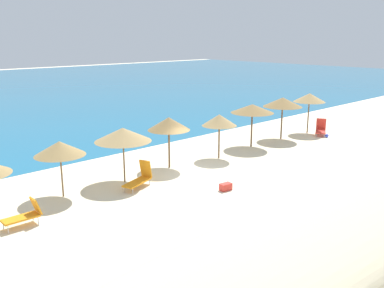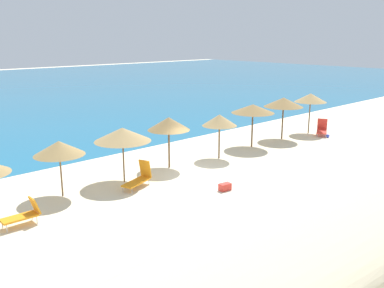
{
  "view_description": "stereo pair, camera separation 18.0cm",
  "coord_description": "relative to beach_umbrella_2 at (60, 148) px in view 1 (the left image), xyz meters",
  "views": [
    {
      "loc": [
        -14.24,
        -14.46,
        6.78
      ],
      "look_at": [
        1.01,
        1.76,
        1.12
      ],
      "focal_mm": 39.6,
      "sensor_mm": 36.0,
      "label": 1
    },
    {
      "loc": [
        -14.11,
        -14.58,
        6.78
      ],
      "look_at": [
        1.01,
        1.76,
        1.12
      ],
      "focal_mm": 39.6,
      "sensor_mm": 36.0,
      "label": 2
    }
  ],
  "objects": [
    {
      "name": "beach_umbrella_5",
      "position": [
        9.36,
        -0.5,
        0.04
      ],
      "size": [
        1.98,
        1.98,
        2.54
      ],
      "color": "brown",
      "rests_on": "ground_plane"
    },
    {
      "name": "beach_umbrella_7",
      "position": [
        15.89,
        -0.18,
        0.34
      ],
      "size": [
        2.61,
        2.61,
        2.84
      ],
      "color": "brown",
      "rests_on": "ground_plane"
    },
    {
      "name": "beach_umbrella_8",
      "position": [
        18.86,
        -0.38,
        0.38
      ],
      "size": [
        2.26,
        2.26,
        2.87
      ],
      "color": "brown",
      "rests_on": "ground_plane"
    },
    {
      "name": "beach_umbrella_4",
      "position": [
        6.11,
        0.05,
        0.2
      ],
      "size": [
        2.22,
        2.22,
        2.73
      ],
      "color": "brown",
      "rests_on": "ground_plane"
    },
    {
      "name": "lounge_chair_2",
      "position": [
        19.03,
        -1.35,
        -1.77
      ],
      "size": [
        1.72,
        1.37,
        1.1
      ],
      "rotation": [
        0.0,
        0.0,
        2.09
      ],
      "color": "red",
      "rests_on": "ground_plane"
    },
    {
      "name": "ground_plane",
      "position": [
        6.45,
        -2.04,
        -2.18
      ],
      "size": [
        160.0,
        160.0,
        0.0
      ],
      "primitive_type": "plane",
      "color": "beige"
    },
    {
      "name": "beach_umbrella_6",
      "position": [
        12.76,
        -0.12,
        0.26
      ],
      "size": [
        2.67,
        2.67,
        2.71
      ],
      "color": "brown",
      "rests_on": "ground_plane"
    },
    {
      "name": "beach_umbrella_3",
      "position": [
        3.04,
        -0.26,
        0.16
      ],
      "size": [
        2.67,
        2.67,
        2.66
      ],
      "color": "brown",
      "rests_on": "ground_plane"
    },
    {
      "name": "beach_umbrella_2",
      "position": [
        0.0,
        0.0,
        0.0
      ],
      "size": [
        2.17,
        2.17,
        2.49
      ],
      "color": "brown",
      "rests_on": "ground_plane"
    },
    {
      "name": "cooler_box",
      "position": [
        5.74,
        -4.34,
        -2.01
      ],
      "size": [
        0.58,
        0.38,
        0.33
      ],
      "primitive_type": "cube",
      "rotation": [
        0.0,
        0.0,
        3.01
      ],
      "color": "red",
      "rests_on": "ground_plane"
    },
    {
      "name": "lounge_chair_0",
      "position": [
        -2.38,
        -1.77,
        -1.75
      ],
      "size": [
        1.39,
        0.59,
        0.98
      ],
      "rotation": [
        0.0,
        0.0,
        1.56
      ],
      "color": "orange",
      "rests_on": "ground_plane"
    },
    {
      "name": "beach_ball",
      "position": [
        18.53,
        -2.12,
        -2.05
      ],
      "size": [
        0.25,
        0.25,
        0.25
      ],
      "primitive_type": "sphere",
      "color": "blue",
      "rests_on": "ground_plane"
    },
    {
      "name": "lounge_chair_1",
      "position": [
        3.18,
        -1.29,
        -1.75
      ],
      "size": [
        1.76,
        1.09,
        1.16
      ],
      "rotation": [
        0.0,
        0.0,
        1.91
      ],
      "color": "orange",
      "rests_on": "ground_plane"
    }
  ]
}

